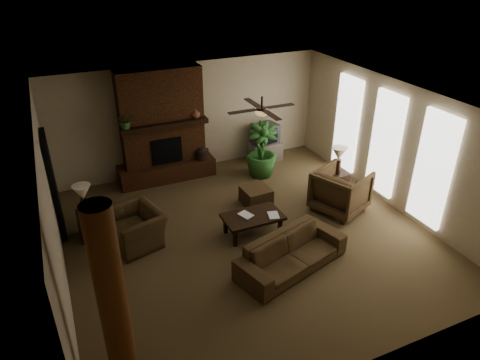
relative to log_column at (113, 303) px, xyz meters
name	(u,v)px	position (x,y,z in m)	size (l,w,h in m)	color
room_shell	(249,175)	(2.95, 2.40, 0.00)	(7.00, 7.00, 7.00)	brown
fireplace	(163,135)	(2.15, 5.62, -0.24)	(2.40, 0.70, 2.80)	#532D16
windows	(385,144)	(6.40, 2.60, -0.05)	(0.08, 3.65, 2.35)	white
log_column	(113,303)	(0.00, 0.00, 0.00)	(0.36, 0.36, 2.80)	brown
doorway	(53,185)	(-0.49, 4.20, -0.35)	(0.10, 1.00, 2.10)	black
ceiling_fan	(262,111)	(3.35, 2.70, 1.13)	(1.35, 1.35, 0.37)	black
sofa	(292,248)	(3.26, 1.18, -0.98)	(2.16, 0.63, 0.85)	#4B3820
armchair_left	(134,222)	(0.82, 3.11, -0.92)	(1.10, 0.72, 0.96)	#4B3820
armchair_right	(341,189)	(5.24, 2.49, -0.87)	(1.04, 0.97, 1.07)	#4B3820
coffee_table	(253,218)	(3.08, 2.44, -1.03)	(1.20, 0.70, 0.43)	black
ottoman	(256,196)	(3.66, 3.48, -1.20)	(0.60, 0.60, 0.40)	#4B3820
tv_stand	(266,151)	(4.96, 5.55, -1.15)	(0.85, 0.50, 0.50)	silver
tv	(265,134)	(4.93, 5.54, -0.64)	(0.74, 0.64, 0.52)	#3C3C3E
floor_vase	(202,159)	(3.05, 5.38, -0.97)	(0.34, 0.34, 0.77)	black
floor_plant	(261,161)	(4.41, 4.73, -1.01)	(0.78, 1.40, 0.78)	#2D6026
side_table_left	(91,225)	(0.05, 3.69, -1.12)	(0.50, 0.50, 0.55)	black
lamp_left	(83,194)	(0.00, 3.67, -0.40)	(0.37, 0.37, 0.65)	black
side_table_right	(334,183)	(5.56, 3.17, -1.12)	(0.50, 0.50, 0.55)	black
lamp_right	(339,156)	(5.59, 3.14, -0.40)	(0.46, 0.46, 0.65)	black
mantel_plant	(126,122)	(1.25, 5.36, 0.32)	(0.38, 0.42, 0.33)	#2D6026
mantel_vase	(196,113)	(2.94, 5.41, 0.27)	(0.22, 0.23, 0.22)	brown
book_a	(242,211)	(2.84, 2.47, -0.83)	(0.22, 0.03, 0.29)	#999999
book_b	(268,210)	(3.35, 2.30, -0.82)	(0.21, 0.02, 0.29)	#999999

